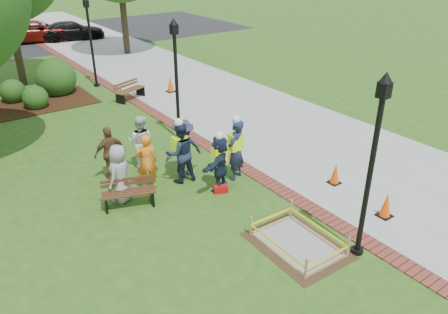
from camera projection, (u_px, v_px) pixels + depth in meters
ground at (235, 212)px, 11.61m from camera, size 100.00×100.00×0.00m
sidewalk at (193, 87)px, 21.49m from camera, size 6.00×60.00×0.02m
brick_edging at (132, 100)px, 19.78m from camera, size 0.50×60.00×0.03m
mulch_bed at (10, 109)px, 18.72m from camera, size 7.00×3.00×0.05m
parking_lot at (7, 42)px, 31.19m from camera, size 36.00×12.00×0.01m
wet_concrete_pad at (298, 237)px, 10.21m from camera, size 1.77×2.35×0.55m
bench_near at (129, 198)px, 11.75m from camera, size 1.48×0.91×0.76m
bench_far at (130, 94)px, 19.73m from camera, size 1.58×1.01×0.81m
cone_front at (386, 205)px, 11.25m from camera, size 0.36×0.36×0.71m
cone_back at (335, 174)px, 12.82m from camera, size 0.34×0.34×0.66m
cone_far at (170, 84)px, 20.67m from camera, size 0.39×0.39×0.78m
toolbox at (221, 189)px, 12.48m from camera, size 0.46×0.36×0.20m
lamp_near at (373, 156)px, 9.00m from camera, size 0.28×0.28×4.26m
lamp_mid at (176, 72)px, 14.80m from camera, size 0.28×0.28×4.26m
lamp_far at (90, 35)px, 20.60m from camera, size 0.28×0.28×4.26m
shrub_c at (37, 108)px, 18.83m from camera, size 1.07×1.07×1.07m
shrub_d at (59, 94)px, 20.59m from camera, size 1.83×1.83×1.83m
shrub_e at (15, 102)px, 19.58m from camera, size 1.11×1.11×1.11m
casual_person_a at (120, 174)px, 11.77m from camera, size 0.63×0.58×1.67m
casual_person_b at (147, 162)px, 12.40m from camera, size 0.61×0.49×1.67m
casual_person_c at (141, 142)px, 13.51m from camera, size 0.64×0.65×1.74m
casual_person_d at (110, 153)px, 12.94m from camera, size 0.54×0.35×1.65m
casual_person_e at (184, 148)px, 13.04m from camera, size 0.60×0.41×1.81m
hivis_worker_a at (220, 161)px, 12.33m from camera, size 0.62×0.57×1.79m
hivis_worker_b at (236, 148)px, 12.84m from camera, size 0.71×0.61×2.03m
hivis_worker_c at (180, 151)px, 12.69m from camera, size 0.63×0.45×2.00m
parked_car_c at (40, 41)px, 31.46m from camera, size 3.13×5.17×1.57m
parked_car_d at (74, 40)px, 31.99m from camera, size 2.69×4.61×1.41m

